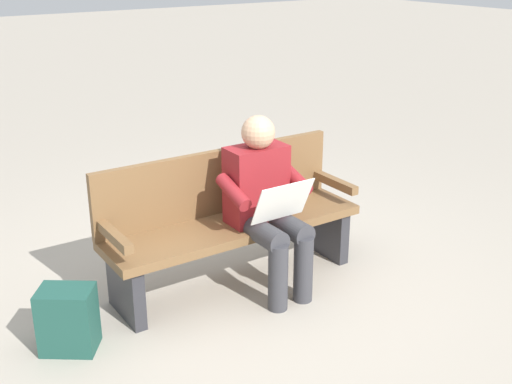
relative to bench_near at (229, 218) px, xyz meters
The scene contains 4 objects.
ground_plane 0.46m from the bench_near, 89.27° to the left, with size 40.00×40.00×0.00m, color #A89E8E.
bench_near is the anchor object (origin of this frame).
person_seated 0.32m from the bench_near, 120.41° to the left, with size 0.57×0.58×1.18m.
backpack 1.26m from the bench_near, ahead, with size 0.38×0.36×0.38m.
Camera 1 is at (2.11, 3.35, 2.17)m, focal length 45.17 mm.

